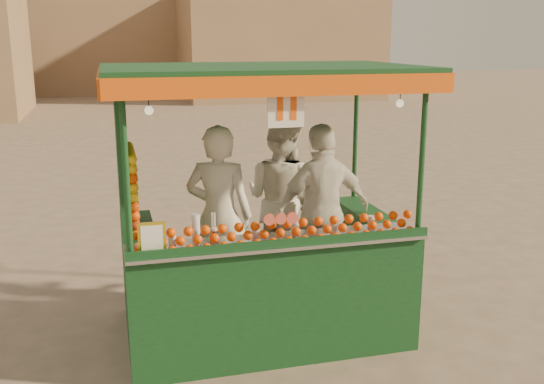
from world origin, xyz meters
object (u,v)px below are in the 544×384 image
object	(u,v)px
juice_cart	(257,254)
vendor_middle	(281,199)
vendor_right	(323,211)
vendor_left	(219,216)

from	to	relation	value
juice_cart	vendor_middle	size ratio (longest dim) A/B	1.64
vendor_right	juice_cart	bearing A→B (deg)	4.41
vendor_left	vendor_right	distance (m)	1.01
juice_cart	vendor_right	world-z (taller)	juice_cart
vendor_middle	vendor_right	size ratio (longest dim) A/B	1.00
vendor_middle	vendor_right	xyz separation A→B (m)	(0.26, -0.57, 0.00)
juice_cart	vendor_right	xyz separation A→B (m)	(0.69, 0.15, 0.33)
vendor_left	vendor_middle	distance (m)	0.90
juice_cart	vendor_middle	world-z (taller)	juice_cart
vendor_left	vendor_right	xyz separation A→B (m)	(1.01, -0.07, -0.01)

